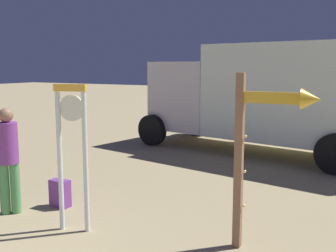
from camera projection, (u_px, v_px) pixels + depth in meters
standing_clock at (72, 143)px, 5.74m from camera, size 0.47×0.21×2.09m
arrow_sign at (266, 134)px, 5.02m from camera, size 1.00×0.26×2.26m
person_near_clock at (8, 155)px, 6.46m from camera, size 0.32×0.32×1.69m
backpack at (60, 194)px, 6.87m from camera, size 0.34×0.22×0.46m
box_truck_near at (279, 94)px, 10.71m from camera, size 7.57×3.61×2.89m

